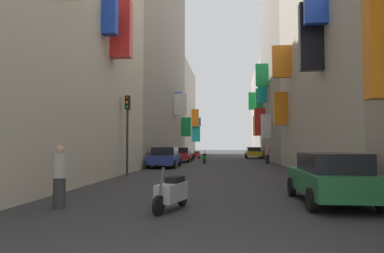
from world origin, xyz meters
The scene contains 15 objects.
ground_plane centered at (0.00, 30.00, 0.00)m, with size 140.00×140.00×0.00m, color #2D2D30.
building_left_mid_a centered at (-8.00, 32.64, 10.86)m, with size 7.39×23.61×21.74m.
building_left_mid_b centered at (-7.99, 52.23, 6.88)m, with size 7.27×15.56×13.78m.
building_right_mid_b centered at (7.99, 34.27, 9.90)m, with size 7.29×16.47×19.82m.
building_right_mid_c centered at (7.99, 51.24, 6.51)m, with size 7.37×17.50×13.03m.
parked_car_blue centered at (-3.80, 22.64, 0.77)m, with size 2.02×4.09×1.47m.
parked_car_yellow centered at (3.86, 40.46, 0.71)m, with size 1.94×4.29×1.34m.
parked_car_red centered at (-3.64, 30.76, 0.73)m, with size 1.88×4.41×1.37m.
parked_car_green centered at (3.67, 7.72, 0.76)m, with size 1.86×4.16×1.44m.
scooter_red centered at (-2.85, 38.03, 0.46)m, with size 0.80×1.82×1.13m.
scooter_silver centered at (-0.67, 6.27, 0.46)m, with size 0.74×1.84×1.13m.
scooter_green centered at (-1.25, 28.02, 0.46)m, with size 0.47×1.88×1.13m.
pedestrian_crossing centered at (-3.67, 6.24, 0.82)m, with size 0.54×0.54×1.66m.
pedestrian_near_left centered at (4.15, 28.09, 0.79)m, with size 0.52×0.52×1.59m.
traffic_light_near_corner centered at (-4.64, 15.85, 2.94)m, with size 0.26×0.34×4.32m.
Camera 1 is at (0.76, -2.69, 1.69)m, focal length 32.90 mm.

